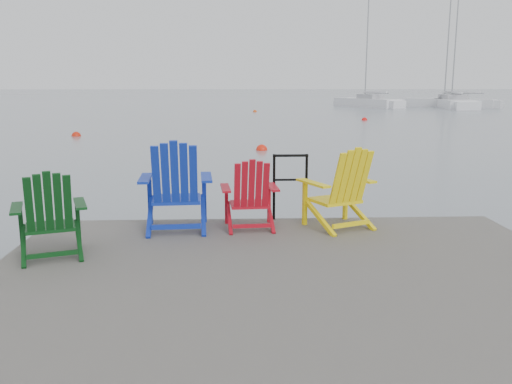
{
  "coord_description": "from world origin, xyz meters",
  "views": [
    {
      "loc": [
        -0.53,
        -4.74,
        2.34
      ],
      "look_at": [
        -0.21,
        2.62,
        0.85
      ],
      "focal_mm": 38.0,
      "sensor_mm": 36.0,
      "label": 1
    }
  ],
  "objects_px": {
    "chair_yellow": "(341,188)",
    "buoy_a": "(262,150)",
    "sailboat_near": "(368,103)",
    "buoy_d": "(255,112)",
    "chair_green": "(49,214)",
    "chair_blue": "(176,186)",
    "buoy_c": "(364,120)",
    "handrail": "(290,180)",
    "sailboat_far": "(449,103)",
    "sailboat_mid": "(452,104)",
    "buoy_b": "(76,136)",
    "chair_red": "(250,194)"
  },
  "relations": [
    {
      "from": "chair_yellow",
      "to": "buoy_a",
      "type": "relative_size",
      "value": 2.57
    },
    {
      "from": "sailboat_near",
      "to": "buoy_d",
      "type": "distance_m",
      "value": 15.02
    },
    {
      "from": "chair_green",
      "to": "sailboat_near",
      "type": "xyz_separation_m",
      "value": [
        15.46,
        48.54,
        -0.62
      ]
    },
    {
      "from": "chair_blue",
      "to": "buoy_c",
      "type": "xyz_separation_m",
      "value": [
        9.12,
        27.65,
        -1.07
      ]
    },
    {
      "from": "handrail",
      "to": "chair_yellow",
      "type": "xyz_separation_m",
      "value": [
        0.6,
        -0.47,
        -0.02
      ]
    },
    {
      "from": "handrail",
      "to": "chair_yellow",
      "type": "height_order",
      "value": "chair_yellow"
    },
    {
      "from": "sailboat_far",
      "to": "buoy_c",
      "type": "distance_m",
      "value": 22.92
    },
    {
      "from": "sailboat_mid",
      "to": "buoy_c",
      "type": "height_order",
      "value": "sailboat_mid"
    },
    {
      "from": "sailboat_mid",
      "to": "sailboat_far",
      "type": "relative_size",
      "value": 1.17
    },
    {
      "from": "sailboat_far",
      "to": "buoy_c",
      "type": "height_order",
      "value": "sailboat_far"
    },
    {
      "from": "chair_blue",
      "to": "buoy_a",
      "type": "distance_m",
      "value": 12.53
    },
    {
      "from": "buoy_b",
      "to": "buoy_a",
      "type": "bearing_deg",
      "value": -34.12
    },
    {
      "from": "handrail",
      "to": "chair_blue",
      "type": "distance_m",
      "value": 1.57
    },
    {
      "from": "chair_yellow",
      "to": "sailboat_far",
      "type": "height_order",
      "value": "sailboat_far"
    },
    {
      "from": "chair_green",
      "to": "handrail",
      "type": "bearing_deg",
      "value": 10.46
    },
    {
      "from": "handrail",
      "to": "buoy_d",
      "type": "relative_size",
      "value": 2.79
    },
    {
      "from": "sailboat_near",
      "to": "buoy_a",
      "type": "distance_m",
      "value": 37.29
    },
    {
      "from": "chair_yellow",
      "to": "buoy_a",
      "type": "bearing_deg",
      "value": 67.07
    },
    {
      "from": "sailboat_mid",
      "to": "buoy_c",
      "type": "distance_m",
      "value": 21.85
    },
    {
      "from": "handrail",
      "to": "sailboat_mid",
      "type": "relative_size",
      "value": 0.07
    },
    {
      "from": "buoy_d",
      "to": "sailboat_mid",
      "type": "bearing_deg",
      "value": 20.53
    },
    {
      "from": "handrail",
      "to": "chair_red",
      "type": "distance_m",
      "value": 0.74
    },
    {
      "from": "sailboat_far",
      "to": "chair_red",
      "type": "bearing_deg",
      "value": -169.31
    },
    {
      "from": "handrail",
      "to": "chair_red",
      "type": "relative_size",
      "value": 1.0
    },
    {
      "from": "sailboat_far",
      "to": "buoy_a",
      "type": "bearing_deg",
      "value": -175.62
    },
    {
      "from": "chair_green",
      "to": "buoy_a",
      "type": "bearing_deg",
      "value": 58.54
    },
    {
      "from": "chair_green",
      "to": "buoy_a",
      "type": "xyz_separation_m",
      "value": [
        2.97,
        13.4,
        -0.98
      ]
    },
    {
      "from": "buoy_a",
      "to": "buoy_b",
      "type": "xyz_separation_m",
      "value": [
        -8.0,
        5.42,
        0.0
      ]
    },
    {
      "from": "handrail",
      "to": "buoy_a",
      "type": "height_order",
      "value": "handrail"
    },
    {
      "from": "chair_green",
      "to": "chair_yellow",
      "type": "xyz_separation_m",
      "value": [
        3.32,
        1.06,
        0.05
      ]
    },
    {
      "from": "buoy_a",
      "to": "sailboat_mid",
      "type": "bearing_deg",
      "value": 58.46
    },
    {
      "from": "sailboat_far",
      "to": "chair_green",
      "type": "bearing_deg",
      "value": -170.96
    },
    {
      "from": "sailboat_mid",
      "to": "sailboat_far",
      "type": "xyz_separation_m",
      "value": [
        0.12,
        1.22,
        0.0
      ]
    },
    {
      "from": "sailboat_mid",
      "to": "chair_green",
      "type": "bearing_deg",
      "value": -107.05
    },
    {
      "from": "chair_red",
      "to": "buoy_d",
      "type": "xyz_separation_m",
      "value": [
        1.63,
        38.02,
        -0.96
      ]
    },
    {
      "from": "chair_green",
      "to": "chair_blue",
      "type": "bearing_deg",
      "value": 21.15
    },
    {
      "from": "chair_yellow",
      "to": "sailboat_mid",
      "type": "relative_size",
      "value": 0.08
    },
    {
      "from": "chair_yellow",
      "to": "buoy_a",
      "type": "distance_m",
      "value": 12.39
    },
    {
      "from": "buoy_b",
      "to": "buoy_c",
      "type": "bearing_deg",
      "value": 32.7
    },
    {
      "from": "sailboat_mid",
      "to": "chair_blue",
      "type": "bearing_deg",
      "value": -106.33
    },
    {
      "from": "chair_green",
      "to": "buoy_b",
      "type": "relative_size",
      "value": 2.3
    },
    {
      "from": "chair_blue",
      "to": "buoy_a",
      "type": "height_order",
      "value": "chair_blue"
    },
    {
      "from": "chair_yellow",
      "to": "buoy_b",
      "type": "height_order",
      "value": "chair_yellow"
    },
    {
      "from": "chair_yellow",
      "to": "sailboat_near",
      "type": "bearing_deg",
      "value": 51.1
    },
    {
      "from": "sailboat_near",
      "to": "buoy_b",
      "type": "relative_size",
      "value": 27.87
    },
    {
      "from": "chair_red",
      "to": "chair_yellow",
      "type": "height_order",
      "value": "chair_yellow"
    },
    {
      "from": "chair_red",
      "to": "sailboat_mid",
      "type": "xyz_separation_m",
      "value": [
        21.03,
        45.29,
        -0.6
      ]
    },
    {
      "from": "chair_red",
      "to": "buoy_c",
      "type": "height_order",
      "value": "chair_red"
    },
    {
      "from": "sailboat_mid",
      "to": "buoy_b",
      "type": "height_order",
      "value": "sailboat_mid"
    },
    {
      "from": "handrail",
      "to": "chair_yellow",
      "type": "bearing_deg",
      "value": -38.25
    }
  ]
}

